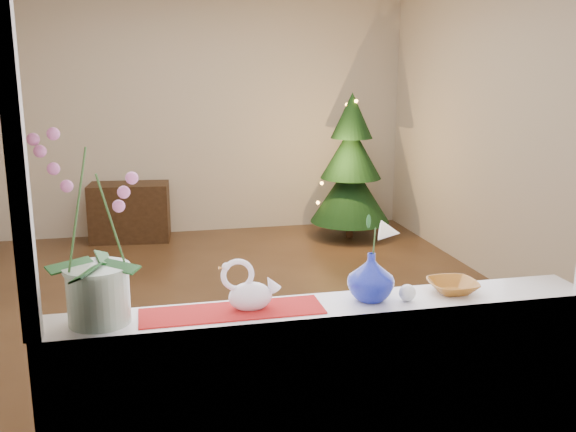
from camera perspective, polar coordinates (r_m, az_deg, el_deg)
name	(u,v)px	position (r m, az deg, el deg)	size (l,w,h in m)	color
ground	(241,308)	(5.05, -4.20, -8.15)	(5.00, 5.00, 0.00)	#372416
wall_back	(205,111)	(7.21, -7.42, 9.22)	(4.50, 0.10, 2.70)	beige
wall_front	(340,204)	(2.31, 4.62, 1.04)	(4.50, 0.10, 2.70)	beige
wall_right	(515,128)	(5.52, 19.50, 7.40)	(0.10, 5.00, 2.70)	beige
window_apron	(332,426)	(2.69, 3.98, -18.09)	(2.20, 0.08, 0.88)	white
windowsill	(328,309)	(2.56, 3.56, -8.24)	(2.20, 0.26, 0.04)	white
window_frame	(339,105)	(2.29, 4.55, 9.77)	(2.22, 0.06, 1.60)	white
runner	(232,311)	(2.48, -4.98, -8.44)	(0.70, 0.20, 0.01)	maroon
orchid_pot	(94,228)	(2.37, -16.90, -1.07)	(0.24, 0.24, 0.71)	beige
swan	(250,286)	(2.47, -3.38, -6.20)	(0.23, 0.11, 0.20)	white
blue_vase	(371,273)	(2.58, 7.39, -5.07)	(0.21, 0.21, 0.22)	navy
lily	(372,225)	(2.52, 7.52, -0.84)	(0.12, 0.07, 0.17)	white
paperweight	(407,293)	(2.62, 10.56, -6.73)	(0.07, 0.07, 0.07)	silver
amber_dish	(453,287)	(2.76, 14.42, -6.16)	(0.17, 0.17, 0.04)	#8D5217
xmas_tree	(351,167)	(6.93, 5.61, 4.40)	(0.86, 0.86, 1.57)	#0F3216
side_table	(130,212)	(7.08, -13.88, 0.34)	(0.83, 0.41, 0.62)	black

